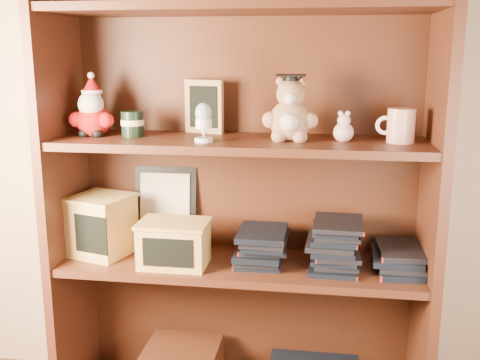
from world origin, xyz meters
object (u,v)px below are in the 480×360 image
object	(u,v)px
bookcase	(242,189)
teacher_mug	(400,126)
grad_teddy_bear	(290,115)
treats_box	(102,225)

from	to	relation	value
bookcase	teacher_mug	xyz separation A→B (m)	(0.48, -0.05, 0.22)
bookcase	grad_teddy_bear	distance (m)	0.30
teacher_mug	treats_box	xyz separation A→B (m)	(-0.94, -0.00, -0.35)
treats_box	grad_teddy_bear	bearing A→B (deg)	-0.49
grad_teddy_bear	treats_box	distance (m)	0.73
teacher_mug	treats_box	distance (m)	1.01
teacher_mug	treats_box	world-z (taller)	teacher_mug
bookcase	teacher_mug	world-z (taller)	bookcase
grad_teddy_bear	teacher_mug	world-z (taller)	grad_teddy_bear
bookcase	teacher_mug	bearing A→B (deg)	-6.01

